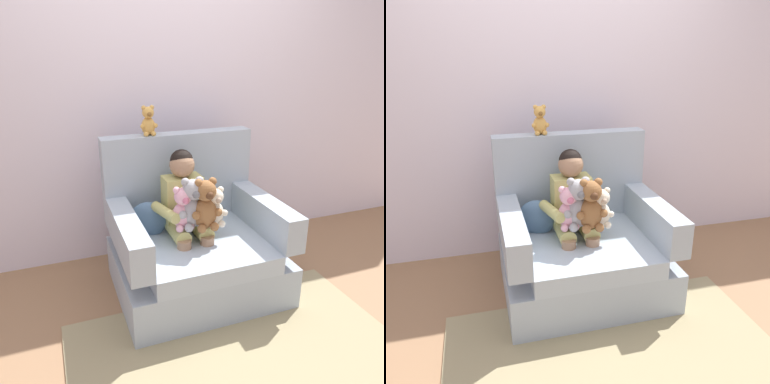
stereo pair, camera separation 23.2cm
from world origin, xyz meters
TOP-DOWN VIEW (x-y plane):
  - ground_plane at (0.00, 0.00)m, footprint 8.00×8.00m
  - back_wall at (0.00, 0.77)m, footprint 6.00×0.10m
  - floor_rug at (0.00, -0.69)m, footprint 1.87×1.19m
  - armchair at (0.00, 0.06)m, footprint 1.10×0.91m
  - seated_child at (-0.05, 0.07)m, footprint 0.45×0.39m
  - plush_brown at (0.02, -0.11)m, footprint 0.20×0.17m
  - plush_grey at (-0.06, -0.07)m, footprint 0.21×0.17m
  - plush_cream at (0.09, -0.09)m, footprint 0.16×0.13m
  - plush_pink at (-0.12, -0.06)m, footprint 0.17×0.14m
  - plush_honey_on_backrest at (-0.21, 0.38)m, footprint 0.12×0.10m
  - throw_pillow at (-0.29, 0.17)m, footprint 0.28×0.19m

SIDE VIEW (x-z plane):
  - ground_plane at x=0.00m, z-range 0.00..0.00m
  - floor_rug at x=0.00m, z-range 0.00..0.01m
  - armchair at x=0.00m, z-range -0.20..0.85m
  - throw_pillow at x=-0.29m, z-range 0.39..0.65m
  - seated_child at x=-0.05m, z-range 0.22..1.04m
  - plush_cream at x=0.09m, z-range 0.52..0.78m
  - plush_pink at x=-0.12m, z-range 0.51..0.81m
  - plush_brown at x=0.02m, z-range 0.51..0.86m
  - plush_grey at x=-0.06m, z-range 0.51..0.86m
  - plush_honey_on_backrest at x=-0.21m, z-range 1.05..1.25m
  - back_wall at x=0.00m, z-range 0.00..2.60m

